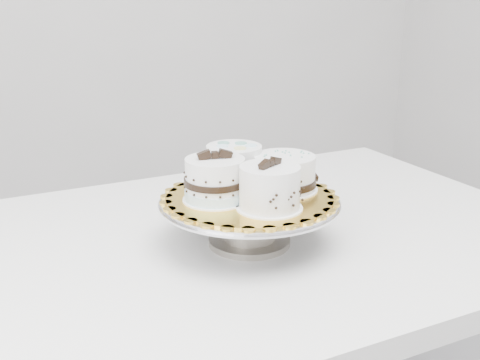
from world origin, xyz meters
name	(u,v)px	position (x,y,z in m)	size (l,w,h in m)	color
table	(239,264)	(0.12, 0.20, 0.68)	(1.35, 0.93, 0.75)	white
cake_stand	(249,213)	(0.12, 0.14, 0.81)	(0.35, 0.35, 0.09)	gray
cake_board	(250,197)	(0.12, 0.14, 0.85)	(0.32, 0.32, 0.00)	#C68629
cake_swirl	(270,189)	(0.13, 0.07, 0.89)	(0.15, 0.15, 0.10)	white
cake_banded	(215,181)	(0.05, 0.15, 0.88)	(0.13, 0.13, 0.10)	white
cake_dots	(234,165)	(0.12, 0.22, 0.89)	(0.13, 0.13, 0.08)	white
cake_ribbon	(285,174)	(0.20, 0.15, 0.88)	(0.14, 0.13, 0.07)	white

